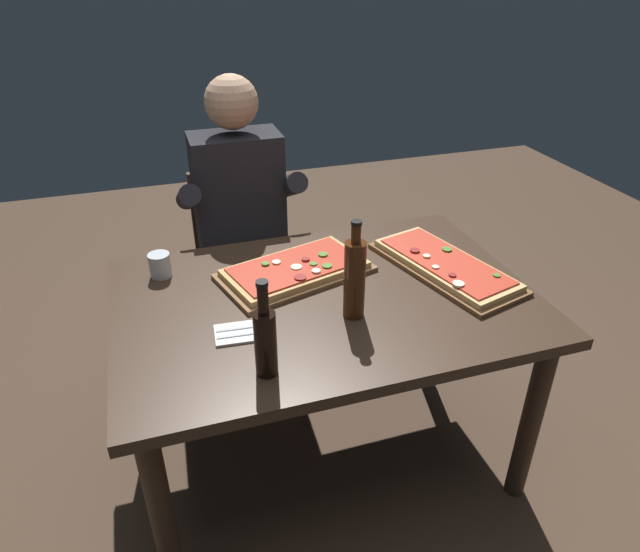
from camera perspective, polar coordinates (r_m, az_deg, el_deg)
ground_plane at (r=2.40m, az=0.38°, el=-17.10°), size 6.40×6.40×0.00m
dining_table at (r=1.97m, az=0.44°, el=-4.34°), size 1.40×0.96×0.74m
pizza_rectangular_front at (r=2.03m, az=-2.49°, el=0.61°), size 0.59×0.42×0.05m
pizza_rectangular_left at (r=2.11m, az=12.48°, el=1.05°), size 0.40×0.64×0.05m
wine_bottle_dark at (r=1.53m, az=-5.53°, el=-6.36°), size 0.06×0.06×0.30m
oil_bottle_amber at (r=1.75m, az=3.50°, el=-0.17°), size 0.07×0.07×0.33m
tumbler_near_camera at (r=2.09m, az=-15.80°, el=0.94°), size 0.08×0.08×0.09m
napkin_cutlery_set at (r=1.75m, az=-7.63°, el=-5.61°), size 0.19×0.12×0.01m
diner_chair at (r=2.74m, az=-7.99°, el=2.20°), size 0.44×0.44×0.87m
seated_diner at (r=2.52m, az=-7.89°, el=6.10°), size 0.53×0.41×1.33m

